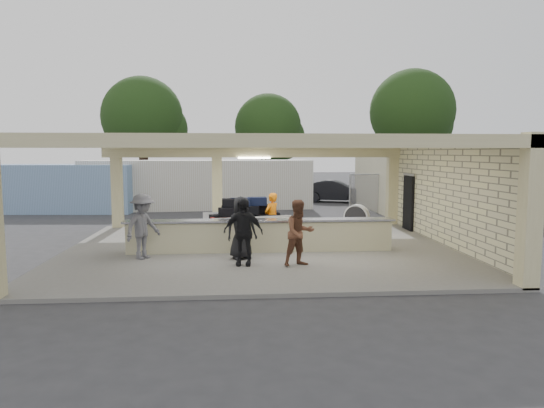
{
  "coord_description": "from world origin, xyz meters",
  "views": [
    {
      "loc": [
        -0.74,
        -15.05,
        3.11
      ],
      "look_at": [
        0.46,
        1.0,
        1.39
      ],
      "focal_mm": 32.0,
      "sensor_mm": 36.0,
      "label": 1
    }
  ],
  "objects": [
    {
      "name": "luggage_cart",
      "position": [
        -0.46,
        0.83,
        0.95
      ],
      "size": [
        2.9,
        2.17,
        1.52
      ],
      "rotation": [
        0.0,
        0.0,
        0.24
      ],
      "color": "silver",
      "rests_on": "pavilion"
    },
    {
      "name": "tree_right",
      "position": [
        14.32,
        25.16,
        6.21
      ],
      "size": [
        7.2,
        7.0,
        10.0
      ],
      "color": "#382619",
      "rests_on": "ground"
    },
    {
      "name": "passenger_a",
      "position": [
        0.93,
        -2.47,
        0.98
      ],
      "size": [
        0.94,
        0.67,
        1.77
      ],
      "primitive_type": "imported",
      "rotation": [
        0.0,
        0.0,
        0.39
      ],
      "color": "brown",
      "rests_on": "pavilion"
    },
    {
      "name": "baggage_handler",
      "position": [
        0.44,
        0.82,
        0.94
      ],
      "size": [
        0.67,
        0.67,
        1.68
      ],
      "primitive_type": "imported",
      "rotation": [
        0.0,
        0.0,
        3.94
      ],
      "color": "orange",
      "rests_on": "pavilion"
    },
    {
      "name": "passenger_b",
      "position": [
        -0.56,
        -2.29,
        1.0
      ],
      "size": [
        1.1,
        0.55,
        1.8
      ],
      "primitive_type": "imported",
      "rotation": [
        0.0,
        0.0,
        -0.17
      ],
      "color": "black",
      "rests_on": "pavilion"
    },
    {
      "name": "container_white",
      "position": [
        -2.78,
        11.77,
        1.34
      ],
      "size": [
        12.48,
        3.42,
        2.67
      ],
      "primitive_type": "cube",
      "rotation": [
        0.0,
        0.0,
        0.08
      ],
      "color": "silver",
      "rests_on": "ground"
    },
    {
      "name": "pavilion",
      "position": [
        0.21,
        0.66,
        1.35
      ],
      "size": [
        12.01,
        10.0,
        3.55
      ],
      "color": "#64625D",
      "rests_on": "ground"
    },
    {
      "name": "car_white_a",
      "position": [
        9.33,
        12.82,
        0.73
      ],
      "size": [
        5.16,
        2.53,
        1.46
      ],
      "primitive_type": "imported",
      "rotation": [
        0.0,
        0.0,
        1.59
      ],
      "color": "silver",
      "rests_on": "ground"
    },
    {
      "name": "passenger_d",
      "position": [
        -0.6,
        -1.49,
        0.99
      ],
      "size": [
        0.94,
        0.62,
        1.78
      ],
      "primitive_type": "imported",
      "rotation": [
        0.0,
        0.0,
        0.34
      ],
      "color": "black",
      "rests_on": "pavilion"
    },
    {
      "name": "adjacent_building",
      "position": [
        9.5,
        10.0,
        1.6
      ],
      "size": [
        6.0,
        8.0,
        3.2
      ],
      "primitive_type": "cube",
      "color": "beige",
      "rests_on": "ground"
    },
    {
      "name": "drum_fan",
      "position": [
        3.82,
        2.84,
        0.66
      ],
      "size": [
        0.96,
        0.77,
        1.04
      ],
      "rotation": [
        0.0,
        0.0,
        -0.57
      ],
      "color": "silver",
      "rests_on": "pavilion"
    },
    {
      "name": "passenger_c",
      "position": [
        -3.37,
        -1.3,
        1.03
      ],
      "size": [
        1.04,
        1.22,
        1.85
      ],
      "primitive_type": "imported",
      "rotation": [
        0.0,
        0.0,
        0.95
      ],
      "color": "#55555A",
      "rests_on": "pavilion"
    },
    {
      "name": "car_dark",
      "position": [
        5.49,
        14.72,
        0.68
      ],
      "size": [
        4.32,
        2.75,
        1.36
      ],
      "primitive_type": "imported",
      "rotation": [
        0.0,
        0.0,
        1.22
      ],
      "color": "black",
      "rests_on": "ground"
    },
    {
      "name": "baggage_counter",
      "position": [
        0.0,
        -0.5,
        0.59
      ],
      "size": [
        8.2,
        0.58,
        0.98
      ],
      "color": "#BAB38B",
      "rests_on": "pavilion"
    },
    {
      "name": "fence",
      "position": [
        11.0,
        9.0,
        1.05
      ],
      "size": [
        12.06,
        0.06,
        2.03
      ],
      "color": "gray",
      "rests_on": "ground"
    },
    {
      "name": "tree_mid",
      "position": [
        2.32,
        26.16,
        4.96
      ],
      "size": [
        6.0,
        5.6,
        8.0
      ],
      "color": "#382619",
      "rests_on": "ground"
    },
    {
      "name": "tree_left",
      "position": [
        -7.68,
        24.16,
        5.59
      ],
      "size": [
        6.6,
        6.3,
        9.0
      ],
      "color": "#382619",
      "rests_on": "ground"
    },
    {
      "name": "container_blue",
      "position": [
        -10.79,
        10.83,
        1.24
      ],
      "size": [
        9.67,
        2.96,
        2.48
      ],
      "primitive_type": "cube",
      "rotation": [
        0.0,
        0.0,
        -0.07
      ],
      "color": "#7C9AC6",
      "rests_on": "ground"
    },
    {
      "name": "car_white_b",
      "position": [
        12.99,
        14.37,
        0.71
      ],
      "size": [
        4.55,
        1.81,
        1.42
      ],
      "primitive_type": "imported",
      "rotation": [
        0.0,
        0.0,
        1.6
      ],
      "color": "silver",
      "rests_on": "ground"
    },
    {
      "name": "ground",
      "position": [
        0.0,
        0.0,
        0.0
      ],
      "size": [
        120.0,
        120.0,
        0.0
      ],
      "primitive_type": "plane",
      "color": "#2D2D30",
      "rests_on": "ground"
    }
  ]
}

